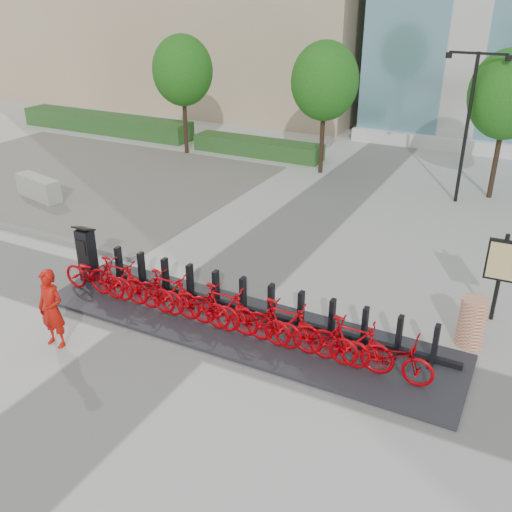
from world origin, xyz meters
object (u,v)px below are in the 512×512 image
at_px(kiosk, 87,254).
at_px(construction_barrel, 472,322).
at_px(worker_red, 51,309).
at_px(jersey_barrier, 39,188).
at_px(map_sign, 502,264).
at_px(bike_0, 94,275).

distance_m(kiosk, construction_barrel, 9.21).
distance_m(worker_red, construction_barrel, 8.72).
height_order(jersey_barrier, map_sign, map_sign).
bearing_deg(bike_0, jersey_barrier, 55.83).
relative_size(construction_barrel, jersey_barrier, 0.53).
bearing_deg(construction_barrel, bike_0, -166.72).
bearing_deg(kiosk, map_sign, 15.75).
distance_m(jersey_barrier, map_sign, 15.46).
distance_m(bike_0, map_sign, 9.38).
bearing_deg(worker_red, jersey_barrier, 137.55).
bearing_deg(worker_red, bike_0, 108.46).
xyz_separation_m(jersey_barrier, map_sign, (15.38, -1.22, 1.00)).
height_order(construction_barrel, map_sign, map_sign).
distance_m(kiosk, jersey_barrier, 7.24).
relative_size(worker_red, map_sign, 0.83).
height_order(bike_0, kiosk, kiosk).
distance_m(bike_0, construction_barrel, 8.67).
relative_size(bike_0, map_sign, 0.86).
height_order(worker_red, map_sign, map_sign).
height_order(kiosk, construction_barrel, kiosk).
relative_size(worker_red, jersey_barrier, 0.85).
bearing_deg(construction_barrel, kiosk, -170.55).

